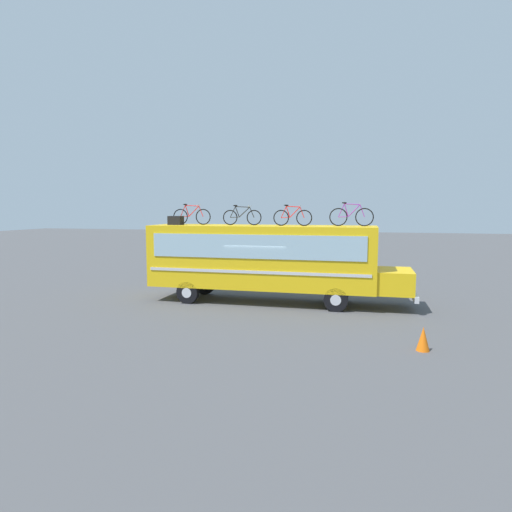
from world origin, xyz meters
name	(u,v)px	position (x,y,z in m)	size (l,w,h in m)	color
ground_plane	(261,302)	(0.00, 0.00, 0.00)	(120.00, 120.00, 0.00)	#4C4C4F
bus	(267,258)	(0.24, 0.00, 1.90)	(10.95, 2.38, 3.25)	yellow
luggage_bag_1	(176,220)	(-3.82, -0.10, 3.45)	(0.58, 0.47, 0.39)	black
rooftop_bicycle_1	(192,216)	(-3.24, 0.32, 3.64)	(1.77, 0.44, 0.92)	black
rooftop_bicycle_2	(242,217)	(-0.91, 0.25, 3.62)	(1.71, 0.44, 0.87)	black
rooftop_bicycle_3	(292,217)	(1.33, -0.06, 3.62)	(1.61, 0.44, 0.87)	black
rooftop_bicycle_4	(351,216)	(3.68, 0.22, 3.65)	(1.76, 0.44, 0.97)	black
traffic_cone	(423,339)	(5.88, -5.25, 0.34)	(0.37, 0.37, 0.68)	orange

